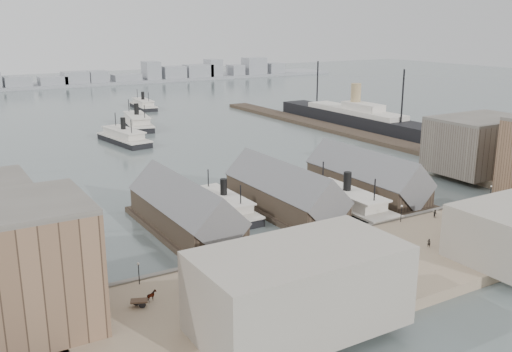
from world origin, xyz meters
TOP-DOWN VIEW (x-y plane):
  - ground at (0.00, 0.00)m, footprint 900.00×900.00m
  - quay at (0.00, -20.00)m, footprint 180.00×30.00m
  - seawall at (0.00, -5.20)m, footprint 180.00×1.20m
  - east_wharf at (78.00, 90.00)m, footprint 10.00×180.00m
  - ferry_shed_west at (-26.00, 16.88)m, footprint 14.00×42.00m
  - ferry_shed_center at (0.00, 16.88)m, footprint 14.00×42.00m
  - ferry_shed_east at (26.00, 16.88)m, footprint 14.00×42.00m
  - warehouse_east_back at (68.00, 15.00)m, footprint 28.00×20.00m
  - street_bldg_west at (-30.00, -32.00)m, footprint 30.00×16.00m
  - lamp_post_far_w at (-45.00, -7.00)m, footprint 0.44×0.44m
  - lamp_post_near_w at (-15.00, -7.00)m, footprint 0.44×0.44m
  - lamp_post_near_e at (15.00, -7.00)m, footprint 0.44×0.44m
  - lamp_post_far_e at (45.00, -7.00)m, footprint 0.44×0.44m
  - far_shore at (-2.07, 334.14)m, footprint 500.00×40.00m
  - ferry_docked_west at (-13.00, 23.30)m, footprint 7.69×25.62m
  - ferry_docked_east at (13.00, 9.13)m, footprint 8.89×29.63m
  - ferry_open_near at (-7.00, 116.12)m, footprint 12.98×30.25m
  - ferry_open_mid at (8.51, 145.11)m, footprint 14.49×32.66m
  - ferry_open_far at (30.63, 198.02)m, footprint 9.89×27.27m
  - ocean_steamer at (92.00, 98.64)m, footprint 12.94×94.56m
  - tram at (32.40, -17.86)m, footprint 3.50×9.70m
  - horse_cart_left at (-45.92, -13.88)m, footprint 4.86×3.06m
  - horse_cart_center at (-14.29, -21.07)m, footprint 4.96×3.12m
  - horse_cart_right at (19.28, -18.17)m, footprint 4.88×2.64m
  - pedestrian_0 at (-40.31, -13.67)m, footprint 0.69×0.79m
  - pedestrian_1 at (-36.45, -22.84)m, footprint 1.04×1.03m
  - pedestrian_2 at (-19.16, -10.32)m, footprint 1.19×0.69m
  - pedestrian_3 at (-18.00, -25.00)m, footprint 1.02×0.70m
  - pedestrian_4 at (0.71, -10.54)m, footprint 0.75×0.90m
  - pedestrian_5 at (9.17, -20.44)m, footprint 0.71×0.78m
  - pedestrian_6 at (23.75, -8.75)m, footprint 0.85×1.00m
  - pedestrian_8 at (40.38, -16.26)m, footprint 0.90×0.97m
  - pedestrian_10 at (33.30, -18.35)m, footprint 1.04×0.89m
  - pedestrian_11 at (-24.41, -25.66)m, footprint 0.82×0.59m

SIDE VIEW (x-z plane):
  - ground at x=0.00m, z-range 0.00..0.00m
  - east_wharf at x=78.00m, z-range 0.00..1.60m
  - quay at x=0.00m, z-range 0.00..2.00m
  - seawall at x=0.00m, z-range 0.00..2.30m
  - ferry_docked_west at x=-13.00m, z-range -2.43..6.72m
  - ferry_open_far at x=30.63m, z-range -2.54..7.02m
  - ferry_open_near at x=-7.00m, z-range -2.78..7.68m
  - ferry_docked_east at x=13.00m, z-range -2.81..7.77m
  - ferry_open_mid at x=8.51m, z-range -2.99..8.27m
  - pedestrian_11 at x=-24.41m, z-range 2.00..3.57m
  - pedestrian_4 at x=0.71m, z-range 2.00..3.57m
  - pedestrian_8 at x=40.38m, z-range 2.00..3.60m
  - pedestrian_3 at x=-18.00m, z-range 2.00..3.61m
  - horse_cart_center at x=-14.29m, z-range 2.00..3.69m
  - horse_cart_left at x=-45.92m, z-range 2.00..3.69m
  - pedestrian_1 at x=-36.45m, z-range 2.00..3.69m
  - horse_cart_right at x=19.28m, z-range 2.00..3.72m
  - pedestrian_5 at x=9.17m, z-range 2.00..3.76m
  - pedestrian_0 at x=-40.31m, z-range 2.00..3.79m
  - pedestrian_10 at x=33.30m, z-range 2.00..3.80m
  - pedestrian_6 at x=23.75m, z-range 2.00..3.81m
  - pedestrian_2 at x=-19.16m, z-range 2.00..3.83m
  - tram at x=32.40m, z-range 2.04..5.41m
  - far_shore at x=-2.07m, z-range -3.96..11.77m
  - ocean_steamer at x=92.00m, z-range -5.39..13.52m
  - ferry_shed_west at x=-26.00m, z-range -1.66..10.94m
  - ferry_shed_center at x=0.00m, z-range -1.66..10.94m
  - ferry_shed_east at x=26.00m, z-range -1.66..10.94m
  - lamp_post_far_w at x=-45.00m, z-range 2.75..6.67m
  - lamp_post_near_w at x=-15.00m, z-range 2.75..6.67m
  - lamp_post_near_e at x=15.00m, z-range 2.75..6.67m
  - lamp_post_far_e at x=45.00m, z-range 2.75..6.67m
  - street_bldg_west at x=-30.00m, z-range 2.00..14.00m
  - warehouse_east_back at x=68.00m, z-range 2.00..17.00m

